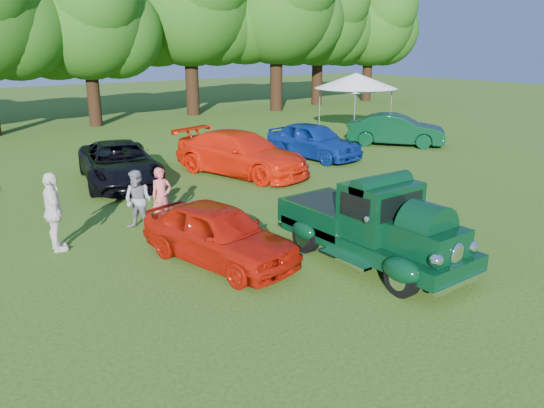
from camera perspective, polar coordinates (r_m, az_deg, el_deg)
ground at (r=12.89m, az=6.52°, el=-5.34°), size 120.00×120.00×0.00m
hero_pickup at (r=12.35m, az=10.66°, el=-2.42°), size 2.29×4.91×1.92m
red_convertible at (r=12.17m, az=-5.76°, el=-3.18°), size 2.42×4.32×1.39m
back_car_black at (r=19.83m, az=-16.11°, el=4.23°), size 3.59×5.74×1.48m
back_car_orange at (r=20.44m, az=-3.34°, el=5.45°), size 3.77×6.05×1.64m
back_car_blue at (r=23.50m, az=4.47°, el=6.84°), size 2.34×4.77×1.56m
back_car_green at (r=27.16m, az=13.22°, el=7.77°), size 4.13×4.71×1.54m
spectator_pink at (r=14.87m, az=-11.78°, el=0.76°), size 0.60×0.40×1.63m
spectator_grey at (r=14.64m, az=-14.20°, el=0.38°), size 0.97×1.01×1.65m
spectator_white at (r=13.73m, az=-22.44°, el=-0.83°), size 0.62×1.20×1.95m
canopy_tent at (r=29.77m, az=9.03°, el=12.92°), size 4.53×4.53×3.35m
tree_line at (r=34.60m, az=-19.21°, el=19.15°), size 61.61×10.00×11.86m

